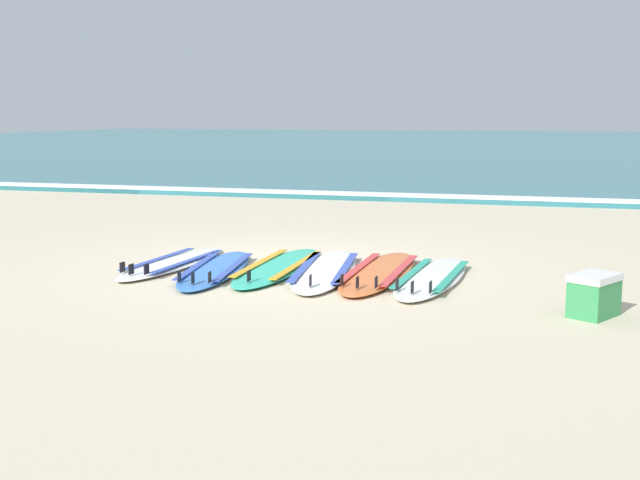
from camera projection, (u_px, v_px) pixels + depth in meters
ground_plane at (286, 269)px, 9.18m from camera, size 80.00×80.00×0.00m
sea at (492, 144)px, 44.50m from camera, size 80.00×60.00×0.10m
wave_foam_strip at (400, 197)px, 16.35m from camera, size 80.00×0.78×0.11m
surfboard_0 at (173, 263)px, 9.30m from camera, size 0.73×2.24×0.18m
surfboard_1 at (216, 269)px, 8.94m from camera, size 0.91×2.38×0.18m
surfboard_2 at (279, 267)px, 9.09m from camera, size 0.63×2.49×0.18m
surfboard_3 at (325, 270)px, 8.90m from camera, size 0.93×2.59×0.18m
surfboard_4 at (379, 272)px, 8.79m from camera, size 0.68×2.56×0.18m
surfboard_5 at (432, 277)px, 8.50m from camera, size 0.76×2.42×0.18m
cooler_box at (594, 295)px, 6.99m from camera, size 0.50×0.55×0.38m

